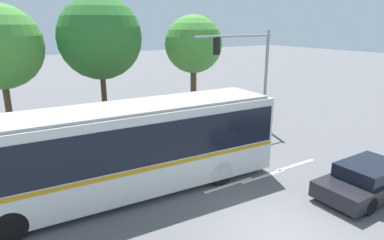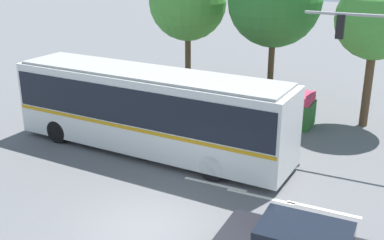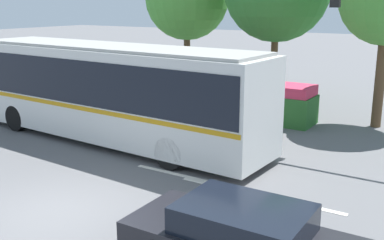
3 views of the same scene
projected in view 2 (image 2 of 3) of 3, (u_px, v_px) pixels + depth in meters
The scene contains 9 objects.
ground_plane at pixel (145, 226), 14.44m from camera, with size 140.00×140.00×0.00m, color #5B5B5E.
city_bus at pixel (149, 107), 19.22m from camera, with size 12.07×3.13×3.42m.
flowering_hedge at pixel (248, 103), 23.49m from camera, with size 6.38×1.58×1.60m.
street_tree_left at pixel (188, 2), 27.58m from camera, with size 4.52×4.52×7.35m.
street_tree_centre at pixel (275, 0), 24.90m from camera, with size 4.98×4.98×7.95m.
street_tree_right at pixel (376, 20), 21.09m from camera, with size 3.63×3.63×6.84m.
lane_stripe_near at pixel (215, 184), 17.03m from camera, with size 2.40×0.16×0.01m, color silver.
lane_stripe_mid at pixel (323, 210), 15.37m from camera, with size 2.40×0.16×0.01m, color silver.
lane_stripe_far at pixel (260, 197), 16.18m from camera, with size 2.40×0.16×0.01m, color silver.
Camera 2 is at (6.80, -10.59, 7.93)m, focal length 44.51 mm.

